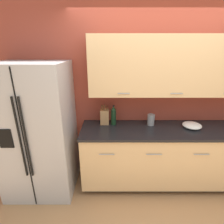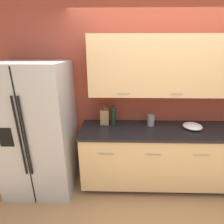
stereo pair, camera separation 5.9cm
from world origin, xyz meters
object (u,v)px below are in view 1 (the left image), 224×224
at_px(refrigerator, 37,131).
at_px(knife_block, 104,116).
at_px(mixing_bowl, 192,125).
at_px(wine_bottle, 113,116).
at_px(steel_canister, 150,120).

bearing_deg(refrigerator, knife_block, 14.58).
bearing_deg(knife_block, mixing_bowl, -6.39).
distance_m(knife_block, wine_bottle, 0.14).
xyz_separation_m(knife_block, mixing_bowl, (1.26, -0.14, -0.08)).
xyz_separation_m(knife_block, wine_bottle, (0.13, -0.02, 0.02)).
xyz_separation_m(knife_block, steel_canister, (0.68, -0.04, -0.04)).
xyz_separation_m(refrigerator, wine_bottle, (1.05, 0.22, 0.14)).
xyz_separation_m(wine_bottle, steel_canister, (0.55, -0.02, -0.05)).
bearing_deg(refrigerator, mixing_bowl, 2.59).
xyz_separation_m(refrigerator, mixing_bowl, (2.17, 0.10, 0.04)).
relative_size(knife_block, wine_bottle, 1.03).
height_order(steel_canister, mixing_bowl, steel_canister).
relative_size(knife_block, steel_canister, 1.72).
distance_m(steel_canister, mixing_bowl, 0.58).
bearing_deg(steel_canister, mixing_bowl, -10.10).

